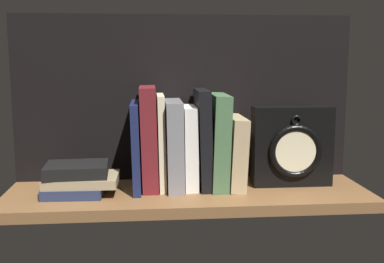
{
  "coord_description": "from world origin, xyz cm",
  "views": [
    {
      "loc": [
        -9.19,
        -108.87,
        31.44
      ],
      "look_at": [
        1.21,
        3.47,
        13.69
      ],
      "focal_mm": 44.48,
      "sensor_mm": 36.0,
      "label": 1
    }
  ],
  "objects_px": {
    "book_green_romantic": "(218,141)",
    "book_maroon_dawkins": "(149,138)",
    "book_black_skeptic": "(203,139)",
    "book_tan_shortstories": "(235,152)",
    "book_gray_chess": "(174,145)",
    "book_white_catcher": "(190,147)",
    "framed_clock": "(292,147)",
    "book_cream_twain": "(162,142)",
    "book_stack_side": "(78,179)",
    "book_navy_bierce": "(136,146)"
  },
  "relations": [
    {
      "from": "book_stack_side",
      "to": "book_white_catcher",
      "type": "bearing_deg",
      "value": 8.2
    },
    {
      "from": "book_navy_bierce",
      "to": "book_green_romantic",
      "type": "relative_size",
      "value": 0.92
    },
    {
      "from": "book_gray_chess",
      "to": "book_tan_shortstories",
      "type": "distance_m",
      "value": 0.15
    },
    {
      "from": "book_tan_shortstories",
      "to": "book_stack_side",
      "type": "distance_m",
      "value": 0.38
    },
    {
      "from": "book_white_catcher",
      "to": "book_green_romantic",
      "type": "xyz_separation_m",
      "value": [
        0.07,
        0.0,
        0.01
      ]
    },
    {
      "from": "book_green_romantic",
      "to": "book_stack_side",
      "type": "relative_size",
      "value": 1.33
    },
    {
      "from": "book_black_skeptic",
      "to": "book_tan_shortstories",
      "type": "relative_size",
      "value": 1.39
    },
    {
      "from": "book_maroon_dawkins",
      "to": "book_green_romantic",
      "type": "height_order",
      "value": "book_maroon_dawkins"
    },
    {
      "from": "framed_clock",
      "to": "book_black_skeptic",
      "type": "bearing_deg",
      "value": 178.1
    },
    {
      "from": "book_stack_side",
      "to": "book_gray_chess",
      "type": "bearing_deg",
      "value": 9.55
    },
    {
      "from": "book_white_catcher",
      "to": "book_cream_twain",
      "type": "bearing_deg",
      "value": 180.0
    },
    {
      "from": "book_gray_chess",
      "to": "book_white_catcher",
      "type": "bearing_deg",
      "value": 0.0
    },
    {
      "from": "book_tan_shortstories",
      "to": "book_stack_side",
      "type": "height_order",
      "value": "book_tan_shortstories"
    },
    {
      "from": "book_navy_bierce",
      "to": "book_stack_side",
      "type": "bearing_deg",
      "value": -164.26
    },
    {
      "from": "book_gray_chess",
      "to": "book_stack_side",
      "type": "height_order",
      "value": "book_gray_chess"
    },
    {
      "from": "book_cream_twain",
      "to": "book_gray_chess",
      "type": "height_order",
      "value": "book_cream_twain"
    },
    {
      "from": "framed_clock",
      "to": "book_gray_chess",
      "type": "bearing_deg",
      "value": 178.56
    },
    {
      "from": "book_maroon_dawkins",
      "to": "book_green_romantic",
      "type": "relative_size",
      "value": 1.09
    },
    {
      "from": "book_black_skeptic",
      "to": "book_green_romantic",
      "type": "xyz_separation_m",
      "value": [
        0.04,
        0.0,
        -0.01
      ]
    },
    {
      "from": "book_cream_twain",
      "to": "book_green_romantic",
      "type": "xyz_separation_m",
      "value": [
        0.14,
        0.0,
        -0.0
      ]
    },
    {
      "from": "book_cream_twain",
      "to": "book_green_romantic",
      "type": "height_order",
      "value": "same"
    },
    {
      "from": "book_gray_chess",
      "to": "book_tan_shortstories",
      "type": "bearing_deg",
      "value": 0.0
    },
    {
      "from": "book_maroon_dawkins",
      "to": "framed_clock",
      "type": "relative_size",
      "value": 1.26
    },
    {
      "from": "book_green_romantic",
      "to": "book_stack_side",
      "type": "height_order",
      "value": "book_green_romantic"
    },
    {
      "from": "book_cream_twain",
      "to": "book_black_skeptic",
      "type": "distance_m",
      "value": 0.1
    },
    {
      "from": "book_maroon_dawkins",
      "to": "book_white_catcher",
      "type": "bearing_deg",
      "value": 0.0
    },
    {
      "from": "book_navy_bierce",
      "to": "book_tan_shortstories",
      "type": "relative_size",
      "value": 1.22
    },
    {
      "from": "book_white_catcher",
      "to": "framed_clock",
      "type": "bearing_deg",
      "value": -1.66
    },
    {
      "from": "book_navy_bierce",
      "to": "book_white_catcher",
      "type": "bearing_deg",
      "value": 0.0
    },
    {
      "from": "book_cream_twain",
      "to": "book_stack_side",
      "type": "distance_m",
      "value": 0.21
    },
    {
      "from": "book_navy_bierce",
      "to": "framed_clock",
      "type": "bearing_deg",
      "value": -1.1
    },
    {
      "from": "book_green_romantic",
      "to": "book_white_catcher",
      "type": "bearing_deg",
      "value": 180.0
    },
    {
      "from": "book_maroon_dawkins",
      "to": "book_white_catcher",
      "type": "height_order",
      "value": "book_maroon_dawkins"
    },
    {
      "from": "book_green_romantic",
      "to": "book_maroon_dawkins",
      "type": "bearing_deg",
      "value": 180.0
    },
    {
      "from": "book_navy_bierce",
      "to": "book_white_catcher",
      "type": "height_order",
      "value": "book_navy_bierce"
    },
    {
      "from": "book_stack_side",
      "to": "book_tan_shortstories",
      "type": "bearing_deg",
      "value": 5.8
    },
    {
      "from": "book_green_romantic",
      "to": "framed_clock",
      "type": "relative_size",
      "value": 1.16
    },
    {
      "from": "book_gray_chess",
      "to": "book_black_skeptic",
      "type": "relative_size",
      "value": 0.89
    },
    {
      "from": "book_gray_chess",
      "to": "book_green_romantic",
      "type": "height_order",
      "value": "book_green_romantic"
    },
    {
      "from": "book_black_skeptic",
      "to": "framed_clock",
      "type": "xyz_separation_m",
      "value": [
        0.22,
        -0.01,
        -0.02
      ]
    },
    {
      "from": "book_black_skeptic",
      "to": "framed_clock",
      "type": "bearing_deg",
      "value": -1.9
    },
    {
      "from": "book_navy_bierce",
      "to": "book_stack_side",
      "type": "distance_m",
      "value": 0.16
    },
    {
      "from": "book_cream_twain",
      "to": "book_navy_bierce",
      "type": "bearing_deg",
      "value": 180.0
    },
    {
      "from": "book_black_skeptic",
      "to": "book_stack_side",
      "type": "distance_m",
      "value": 0.31
    },
    {
      "from": "book_gray_chess",
      "to": "book_maroon_dawkins",
      "type": "bearing_deg",
      "value": 180.0
    },
    {
      "from": "book_black_skeptic",
      "to": "book_gray_chess",
      "type": "bearing_deg",
      "value": 180.0
    },
    {
      "from": "book_black_skeptic",
      "to": "book_green_romantic",
      "type": "height_order",
      "value": "book_black_skeptic"
    },
    {
      "from": "book_white_catcher",
      "to": "book_stack_side",
      "type": "height_order",
      "value": "book_white_catcher"
    },
    {
      "from": "book_gray_chess",
      "to": "framed_clock",
      "type": "bearing_deg",
      "value": -1.44
    },
    {
      "from": "book_tan_shortstories",
      "to": "book_stack_side",
      "type": "bearing_deg",
      "value": -174.2
    }
  ]
}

